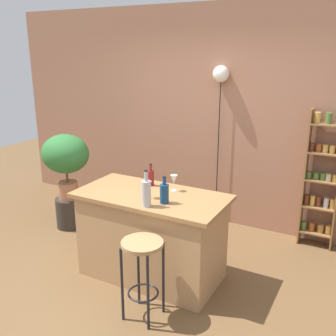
% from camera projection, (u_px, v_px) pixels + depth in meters
% --- Properties ---
extents(ground, '(12.00, 12.00, 0.00)m').
position_uv_depth(ground, '(137.00, 289.00, 3.79)').
color(ground, brown).
extents(back_wall, '(6.40, 0.10, 2.80)m').
position_uv_depth(back_wall, '(216.00, 118.00, 5.02)').
color(back_wall, '#9E6B51').
rests_on(back_wall, ground).
extents(kitchen_counter, '(1.48, 0.75, 0.89)m').
position_uv_depth(kitchen_counter, '(152.00, 235.00, 3.91)').
color(kitchen_counter, tan).
rests_on(kitchen_counter, ground).
extents(bar_stool, '(0.36, 0.36, 0.72)m').
position_uv_depth(bar_stool, '(143.00, 261.00, 3.26)').
color(bar_stool, black).
rests_on(bar_stool, ground).
extents(spice_shelf, '(0.38, 0.18, 1.62)m').
position_uv_depth(spice_shelf, '(322.00, 179.00, 4.43)').
color(spice_shelf, olive).
rests_on(spice_shelf, ground).
extents(plant_stool, '(0.35, 0.35, 0.39)m').
position_uv_depth(plant_stool, '(70.00, 212.00, 5.10)').
color(plant_stool, '#2D2823').
rests_on(plant_stool, ground).
extents(potted_plant, '(0.62, 0.55, 0.84)m').
position_uv_depth(potted_plant, '(65.00, 157.00, 4.88)').
color(potted_plant, '#A86B4C').
rests_on(potted_plant, plant_stool).
extents(bottle_sauce_amber, '(0.07, 0.07, 0.24)m').
position_uv_depth(bottle_sauce_amber, '(151.00, 177.00, 4.00)').
color(bottle_sauce_amber, maroon).
rests_on(bottle_sauce_amber, kitchen_counter).
extents(bottle_vinegar, '(0.08, 0.08, 0.34)m').
position_uv_depth(bottle_vinegar, '(146.00, 193.00, 3.45)').
color(bottle_vinegar, '#B2B2B7').
rests_on(bottle_vinegar, kitchen_counter).
extents(bottle_spirits_clear, '(0.08, 0.08, 0.26)m').
position_uv_depth(bottle_spirits_clear, '(164.00, 193.00, 3.54)').
color(bottle_spirits_clear, navy).
rests_on(bottle_spirits_clear, kitchen_counter).
extents(wine_glass_left, '(0.07, 0.07, 0.16)m').
position_uv_depth(wine_glass_left, '(148.00, 186.00, 3.65)').
color(wine_glass_left, silver).
rests_on(wine_glass_left, kitchen_counter).
extents(wine_glass_center, '(0.07, 0.07, 0.16)m').
position_uv_depth(wine_glass_center, '(174.00, 180.00, 3.84)').
color(wine_glass_center, silver).
rests_on(wine_glass_center, kitchen_counter).
extents(pendant_globe_light, '(0.20, 0.20, 2.06)m').
position_uv_depth(pendant_globe_light, '(221.00, 77.00, 4.73)').
color(pendant_globe_light, black).
rests_on(pendant_globe_light, ground).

